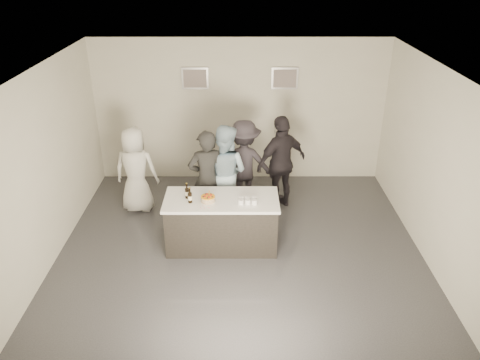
{
  "coord_description": "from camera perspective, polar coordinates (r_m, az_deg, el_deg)",
  "views": [
    {
      "loc": [
        -0.01,
        -6.32,
        4.54
      ],
      "look_at": [
        0.0,
        0.5,
        1.15
      ],
      "focal_mm": 35.0,
      "sensor_mm": 36.0,
      "label": 1
    }
  ],
  "objects": [
    {
      "name": "person_guest_left",
      "position": [
        8.93,
        -12.58,
        1.2
      ],
      "size": [
        0.86,
        0.6,
        1.66
      ],
      "primitive_type": "imported",
      "rotation": [
        0.0,
        0.0,
        3.04
      ],
      "color": "silver",
      "rests_on": "ground"
    },
    {
      "name": "wall_left",
      "position": [
        7.63,
        -23.16,
        0.67
      ],
      "size": [
        0.04,
        6.0,
        3.0
      ],
      "primitive_type": "cube",
      "color": "beige",
      "rests_on": "ground"
    },
    {
      "name": "beer_bottle_a",
      "position": [
        7.59,
        -6.49,
        -1.32
      ],
      "size": [
        0.07,
        0.07,
        0.26
      ],
      "primitive_type": "cylinder",
      "color": "black",
      "rests_on": "bar_counter"
    },
    {
      "name": "picture_right",
      "position": [
        9.62,
        5.48,
        12.24
      ],
      "size": [
        0.54,
        0.04,
        0.44
      ],
      "primitive_type": "cube",
      "color": "#B2B2B7",
      "rests_on": "wall_back"
    },
    {
      "name": "beer_bottle_b",
      "position": [
        7.44,
        -6.13,
        -1.87
      ],
      "size": [
        0.07,
        0.07,
        0.26
      ],
      "primitive_type": "cylinder",
      "color": "black",
      "rests_on": "bar_counter"
    },
    {
      "name": "floor",
      "position": [
        7.78,
        0.0,
        -9.26
      ],
      "size": [
        6.0,
        6.0,
        0.0
      ],
      "primitive_type": "plane",
      "color": "#3D3D42",
      "rests_on": "ground"
    },
    {
      "name": "wall_front",
      "position": [
        4.5,
        0.04,
        -16.04
      ],
      "size": [
        6.0,
        0.04,
        3.0
      ],
      "primitive_type": "cube",
      "color": "beige",
      "rests_on": "ground"
    },
    {
      "name": "person_main_blue",
      "position": [
        8.44,
        -1.9,
        0.91
      ],
      "size": [
        1.08,
        0.98,
        1.81
      ],
      "primitive_type": "imported",
      "rotation": [
        0.0,
        0.0,
        2.73
      ],
      "color": "#ACCCE1",
      "rests_on": "ground"
    },
    {
      "name": "person_guest_back",
      "position": [
        8.91,
        0.48,
        2.03
      ],
      "size": [
        1.11,
        0.64,
        1.72
      ],
      "primitive_type": "imported",
      "rotation": [
        0.0,
        0.0,
        3.14
      ],
      "color": "#302B33",
      "rests_on": "ground"
    },
    {
      "name": "tumbler_cluster",
      "position": [
        7.45,
        0.92,
        -2.49
      ],
      "size": [
        0.3,
        0.19,
        0.08
      ],
      "primitive_type": "cube",
      "color": "orange",
      "rests_on": "bar_counter"
    },
    {
      "name": "ceiling",
      "position": [
        6.51,
        0.0,
        12.74
      ],
      "size": [
        6.0,
        6.0,
        0.0
      ],
      "primitive_type": "plane",
      "rotation": [
        3.14,
        0.0,
        0.0
      ],
      "color": "white"
    },
    {
      "name": "wall_right",
      "position": [
        7.63,
        23.16,
        0.69
      ],
      "size": [
        0.04,
        6.0,
        3.0
      ],
      "primitive_type": "cube",
      "color": "beige",
      "rests_on": "ground"
    },
    {
      "name": "picture_left",
      "position": [
        9.62,
        -5.51,
        12.23
      ],
      "size": [
        0.54,
        0.04,
        0.44
      ],
      "primitive_type": "cube",
      "color": "#B2B2B7",
      "rests_on": "wall_back"
    },
    {
      "name": "wall_back",
      "position": [
        9.8,
        -0.01,
        8.36
      ],
      "size": [
        6.0,
        0.04,
        3.0
      ],
      "primitive_type": "cube",
      "color": "beige",
      "rests_on": "ground"
    },
    {
      "name": "person_guest_right",
      "position": [
        8.84,
        5.07,
        2.13
      ],
      "size": [
        1.15,
        0.95,
        1.84
      ],
      "primitive_type": "imported",
      "rotation": [
        0.0,
        0.0,
        3.7
      ],
      "color": "black",
      "rests_on": "ground"
    },
    {
      "name": "candles",
      "position": [
        7.36,
        -4.69,
        -3.3
      ],
      "size": [
        0.24,
        0.08,
        0.01
      ],
      "primitive_type": "cube",
      "color": "pink",
      "rests_on": "bar_counter"
    },
    {
      "name": "bar_counter",
      "position": [
        7.81,
        -2.23,
        -5.17
      ],
      "size": [
        1.86,
        0.86,
        0.9
      ],
      "primitive_type": "cube",
      "color": "white",
      "rests_on": "ground"
    },
    {
      "name": "person_main_black",
      "position": [
        8.23,
        -4.06,
        0.13
      ],
      "size": [
        0.75,
        0.59,
        1.8
      ],
      "primitive_type": "imported",
      "rotation": [
        0.0,
        0.0,
        3.41
      ],
      "color": "black",
      "rests_on": "ground"
    },
    {
      "name": "cake",
      "position": [
        7.5,
        -3.92,
        -2.36
      ],
      "size": [
        0.23,
        0.23,
        0.08
      ],
      "primitive_type": "cylinder",
      "color": "#F8A01A",
      "rests_on": "bar_counter"
    }
  ]
}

